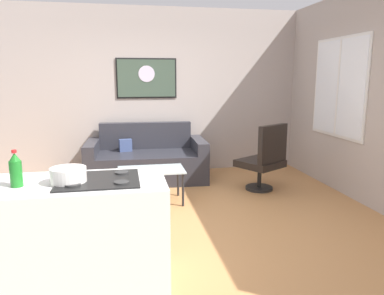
{
  "coord_description": "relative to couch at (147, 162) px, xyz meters",
  "views": [
    {
      "loc": [
        -0.46,
        -3.91,
        1.65
      ],
      "look_at": [
        0.44,
        0.9,
        0.7
      ],
      "focal_mm": 34.07,
      "sensor_mm": 36.0,
      "label": 1
    }
  ],
  "objects": [
    {
      "name": "ground",
      "position": [
        0.12,
        -1.88,
        -0.32
      ],
      "size": [
        6.4,
        6.4,
        0.04
      ],
      "primitive_type": "cube",
      "color": "#BE834D"
    },
    {
      "name": "back_wall",
      "position": [
        0.12,
        0.55,
        1.1
      ],
      "size": [
        6.4,
        0.05,
        2.8
      ],
      "primitive_type": "cube",
      "color": "#ADA19B",
      "rests_on": "ground"
    },
    {
      "name": "right_wall",
      "position": [
        2.75,
        -1.58,
        1.1
      ],
      "size": [
        0.05,
        6.4,
        2.8
      ],
      "primitive_type": "cube",
      "color": "#AEA29A",
      "rests_on": "ground"
    },
    {
      "name": "coffee_table",
      "position": [
        -0.01,
        -1.12,
        0.11
      ],
      "size": [
        0.87,
        0.51,
        0.46
      ],
      "color": "silver",
      "rests_on": "ground"
    },
    {
      "name": "couch",
      "position": [
        0.0,
        0.0,
        0.0
      ],
      "size": [
        1.92,
        1.0,
        0.9
      ],
      "color": "#2C2C33",
      "rests_on": "ground"
    },
    {
      "name": "soda_bottle_2",
      "position": [
        -1.1,
        -3.11,
        0.7
      ],
      "size": [
        0.08,
        0.08,
        0.27
      ],
      "color": "#1D7523",
      "rests_on": "kitchen_counter"
    },
    {
      "name": "window",
      "position": [
        2.71,
        -0.98,
        1.2
      ],
      "size": [
        0.03,
        1.29,
        1.42
      ],
      "color": "silver"
    },
    {
      "name": "mixing_bowl",
      "position": [
        -0.75,
        -3.09,
        0.64
      ],
      "size": [
        0.26,
        0.26,
        0.12
      ],
      "color": "silver",
      "rests_on": "kitchen_counter"
    },
    {
      "name": "armchair",
      "position": [
        1.65,
        -0.91,
        0.18
      ],
      "size": [
        0.78,
        0.77,
        0.99
      ],
      "color": "black",
      "rests_on": "ground"
    },
    {
      "name": "kitchen_counter",
      "position": [
        -0.82,
        -3.06,
        0.14
      ],
      "size": [
        1.55,
        0.7,
        0.91
      ],
      "color": "silver",
      "rests_on": "ground"
    },
    {
      "name": "wall_painting",
      "position": [
        0.06,
        0.51,
        1.33
      ],
      "size": [
        1.01,
        0.03,
        0.67
      ],
      "color": "black"
    }
  ]
}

